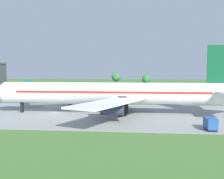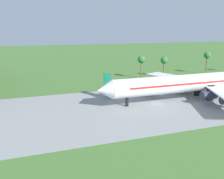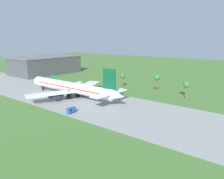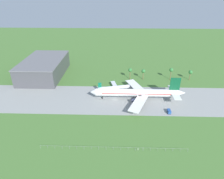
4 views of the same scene
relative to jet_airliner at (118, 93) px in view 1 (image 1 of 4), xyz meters
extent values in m
plane|color=#477233|center=(-17.61, -0.55, -5.77)|extent=(600.00, 600.00, 0.00)
cube|color=gray|center=(-17.61, -0.55, -5.76)|extent=(320.00, 44.00, 0.02)
cylinder|color=white|center=(-1.66, 0.00, 0.06)|extent=(61.97, 5.88, 5.88)
cube|color=red|center=(-1.66, 0.00, 0.50)|extent=(52.67, 6.00, 0.59)
cube|color=#0F4C2D|center=(27.55, 0.00, 8.00)|extent=(7.65, 0.50, 10.00)
cube|color=white|center=(27.85, 0.00, 0.94)|extent=(5.30, 23.54, 0.30)
cube|color=white|center=(-0.41, -13.26, -0.97)|extent=(17.03, 27.46, 0.44)
cube|color=white|center=(-0.41, 13.26, -0.97)|extent=(17.03, 27.46, 0.44)
cylinder|color=#2D334C|center=(-2.53, -7.06, -2.70)|extent=(5.30, 2.65, 2.65)
cylinder|color=#2D334C|center=(-0.15, -12.95, -2.70)|extent=(5.30, 2.65, 2.65)
cylinder|color=#2D334C|center=(-2.53, 7.06, -2.70)|extent=(5.30, 2.65, 2.65)
cylinder|color=#2D334C|center=(-0.15, 12.95, -2.70)|extent=(5.30, 2.65, 2.65)
cube|color=black|center=(-27.69, 0.00, -3.15)|extent=(0.70, 0.90, 5.24)
cube|color=black|center=(1.43, -3.24, -3.15)|extent=(2.40, 1.20, 5.24)
cube|color=black|center=(1.43, 3.24, -3.15)|extent=(2.40, 1.20, 5.24)
cylinder|color=silver|center=(-17.14, 14.03, -2.82)|extent=(30.55, 10.43, 3.11)
cube|color=#0F6647|center=(-30.55, 10.69, 0.91)|extent=(2.77, 0.91, 4.35)
cube|color=silver|center=(-17.14, 14.03, -3.13)|extent=(10.29, 27.72, 0.24)
cube|color=black|center=(-17.14, 14.03, -4.30)|extent=(1.84, 3.00, 2.95)
cube|color=black|center=(20.46, -18.67, -5.57)|extent=(1.91, 3.71, 0.40)
cube|color=#234C99|center=(20.46, -18.67, -4.31)|extent=(2.13, 4.36, 2.12)
cube|color=black|center=(20.49, -19.85, -3.99)|extent=(2.09, 1.57, 0.90)
cylinder|color=brown|center=(8.28, 38.34, -1.86)|extent=(0.56, 0.56, 7.83)
sphere|color=#337538|center=(8.28, 38.34, 2.66)|extent=(3.60, 3.60, 3.60)
cylinder|color=brown|center=(34.06, 38.34, -1.08)|extent=(0.56, 0.56, 9.38)
sphere|color=#337538|center=(34.06, 38.34, 4.21)|extent=(3.60, 3.60, 3.60)
cylinder|color=brown|center=(-4.17, 38.34, -1.42)|extent=(0.56, 0.56, 8.70)
sphere|color=#337538|center=(-4.17, 38.34, 3.53)|extent=(3.60, 3.60, 3.60)
camera|label=1|loc=(6.76, -76.68, 6.38)|focal=45.00mm
camera|label=2|loc=(-56.98, -68.75, 18.08)|focal=40.00mm
camera|label=3|loc=(92.98, -81.31, 26.88)|focal=35.00mm
camera|label=4|loc=(-15.78, -136.64, 73.35)|focal=32.00mm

